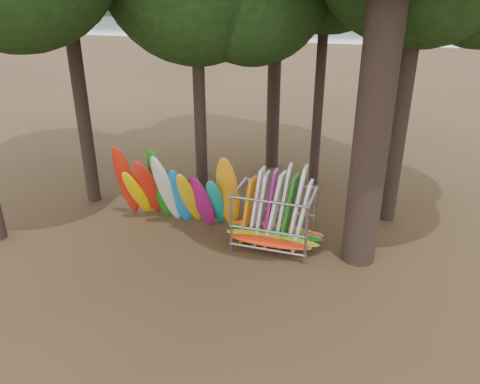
% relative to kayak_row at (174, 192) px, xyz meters
% --- Properties ---
extents(ground, '(120.00, 120.00, 0.00)m').
position_rel_kayak_row_xyz_m(ground, '(1.61, -0.93, -1.33)').
color(ground, '#47331E').
rests_on(ground, ground).
extents(lake, '(160.00, 160.00, 0.00)m').
position_rel_kayak_row_xyz_m(lake, '(1.61, 59.07, -1.33)').
color(lake, gray).
rests_on(lake, ground).
extents(far_shore, '(160.00, 4.00, 4.00)m').
position_rel_kayak_row_xyz_m(far_shore, '(1.61, 109.07, 0.67)').
color(far_shore, black).
rests_on(far_shore, ground).
extents(kayak_row, '(4.70, 2.18, 3.11)m').
position_rel_kayak_row_xyz_m(kayak_row, '(0.00, 0.00, 0.00)').
color(kayak_row, red).
rests_on(kayak_row, ground).
extents(storage_rack, '(3.22, 1.50, 2.82)m').
position_rel_kayak_row_xyz_m(storage_rack, '(3.68, -0.28, -0.38)').
color(storage_rack, gray).
rests_on(storage_rack, ground).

